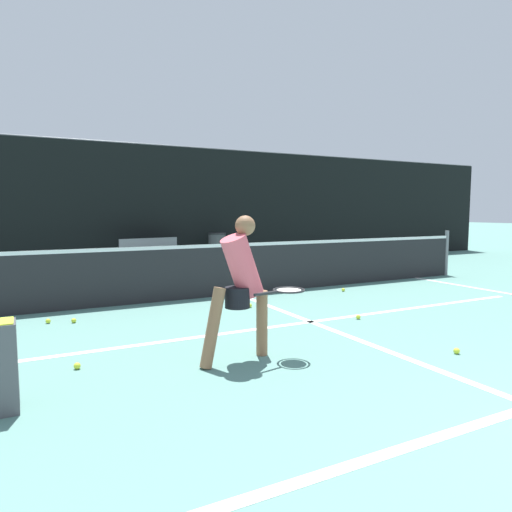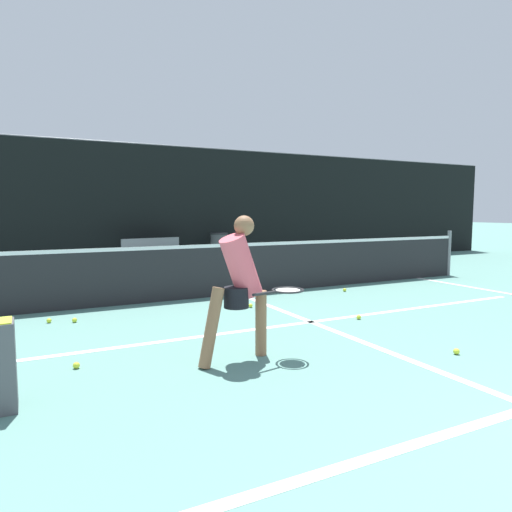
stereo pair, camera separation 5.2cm
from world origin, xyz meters
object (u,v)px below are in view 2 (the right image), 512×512
object	(u,v)px
parked_car	(176,236)
player_practicing	(241,281)
trash_bin	(219,250)
courtside_bench	(153,254)

from	to	relation	value
parked_car	player_practicing	bearing A→B (deg)	-103.79
trash_bin	parked_car	distance (m)	4.12
courtside_bench	parked_car	bearing A→B (deg)	58.10
courtside_bench	parked_car	xyz separation A→B (m)	(1.90, 4.29, 0.18)
player_practicing	trash_bin	xyz separation A→B (m)	(2.72, 7.21, -0.35)
player_practicing	parked_car	world-z (taller)	parked_car
courtside_bench	parked_car	distance (m)	4.69
player_practicing	courtside_bench	xyz separation A→B (m)	(0.88, 7.04, -0.36)
player_practicing	parked_car	size ratio (longest dim) A/B	0.33
trash_bin	parked_car	world-z (taller)	parked_car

